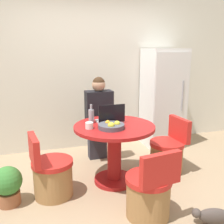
{
  "coord_description": "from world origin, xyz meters",
  "views": [
    {
      "loc": [
        -0.87,
        -2.82,
        1.73
      ],
      "look_at": [
        0.1,
        0.29,
        0.93
      ],
      "focal_mm": 42.0,
      "sensor_mm": 36.0,
      "label": 1
    }
  ],
  "objects": [
    {
      "name": "bottle",
      "position": [
        -0.15,
        0.39,
        0.87
      ],
      "size": [
        0.07,
        0.07,
        0.24
      ],
      "color": "#9999A3",
      "rests_on": "dining_table"
    },
    {
      "name": "cat",
      "position": [
        0.78,
        -0.93,
        0.09
      ],
      "size": [
        0.42,
        0.23,
        0.17
      ],
      "rotation": [
        0.0,
        0.0,
        2.79
      ],
      "color": "#473D38",
      "rests_on": "ground_plane"
    },
    {
      "name": "ground_plane",
      "position": [
        0.0,
        0.0,
        0.0
      ],
      "size": [
        12.0,
        12.0,
        0.0
      ],
      "primitive_type": "plane",
      "color": "#9E8466"
    },
    {
      "name": "dining_table",
      "position": [
        0.1,
        0.19,
        0.53
      ],
      "size": [
        1.03,
        1.03,
        0.78
      ],
      "color": "maroon",
      "rests_on": "ground_plane"
    },
    {
      "name": "chair_near_camera",
      "position": [
        0.22,
        -0.63,
        0.26
      ],
      "size": [
        0.49,
        0.5,
        0.78
      ],
      "rotation": [
        0.0,
        0.0,
        -3.0
      ],
      "color": "#9E7042",
      "rests_on": "ground_plane"
    },
    {
      "name": "wall_back",
      "position": [
        0.0,
        1.61,
        1.3
      ],
      "size": [
        7.0,
        0.06,
        2.6
      ],
      "color": "silver",
      "rests_on": "ground_plane"
    },
    {
      "name": "person_seated",
      "position": [
        0.08,
        0.92,
        0.72
      ],
      "size": [
        0.4,
        0.37,
        1.32
      ],
      "rotation": [
        0.0,
        0.0,
        3.14
      ],
      "color": "#2D2D38",
      "rests_on": "ground_plane"
    },
    {
      "name": "fruit_bowl",
      "position": [
        0.03,
        0.07,
        0.81
      ],
      "size": [
        0.32,
        0.32,
        0.1
      ],
      "color": "#4C4C56",
      "rests_on": "dining_table"
    },
    {
      "name": "potted_plant",
      "position": [
        -1.19,
        0.05,
        0.24
      ],
      "size": [
        0.32,
        0.32,
        0.45
      ],
      "color": "#935638",
      "rests_on": "ground_plane"
    },
    {
      "name": "coffee_cup",
      "position": [
        -0.23,
        0.14,
        0.82
      ],
      "size": [
        0.09,
        0.09,
        0.08
      ],
      "color": "white",
      "rests_on": "dining_table"
    },
    {
      "name": "chair_left_side",
      "position": [
        -0.71,
        0.08,
        0.26
      ],
      "size": [
        0.5,
        0.49,
        0.78
      ],
      "rotation": [
        0.0,
        0.0,
        1.7
      ],
      "color": "#9E7042",
      "rests_on": "ground_plane"
    },
    {
      "name": "refrigerator",
      "position": [
        1.35,
        1.26,
        0.86
      ],
      "size": [
        0.65,
        0.63,
        1.72
      ],
      "color": "white",
      "rests_on": "ground_plane"
    },
    {
      "name": "chair_right_side",
      "position": [
        0.92,
        0.25,
        0.26
      ],
      "size": [
        0.49,
        0.48,
        0.78
      ],
      "rotation": [
        0.0,
        0.0,
        -1.49
      ],
      "color": "#9E7042",
      "rests_on": "ground_plane"
    },
    {
      "name": "laptop",
      "position": [
        0.09,
        0.33,
        0.84
      ],
      "size": [
        0.35,
        0.21,
        0.25
      ],
      "rotation": [
        0.0,
        0.0,
        3.14
      ],
      "color": "#B7B7BC",
      "rests_on": "dining_table"
    }
  ]
}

